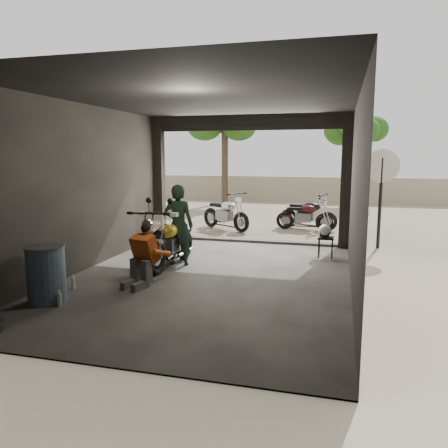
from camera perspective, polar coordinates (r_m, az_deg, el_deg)
The scene contains 16 objects.
ground at distance 8.02m, azimuth -2.05°, elevation -7.20°, with size 80.00×80.00×0.00m, color #7A6D56.
garage at distance 8.28m, azimuth -1.00°, elevation 2.35°, with size 7.00×7.13×3.20m.
boundary_wall at distance 21.55m, azimuth 8.90°, elevation 4.54°, with size 18.00×0.30×1.20m, color gray.
tree_left at distance 20.62m, azimuth 0.11°, elevation 13.87°, with size 2.20×2.20×5.60m.
tree_right at distance 21.41m, azimuth 16.74°, elevation 12.17°, with size 2.20×2.20×5.00m.
main_bike at distance 8.79m, azimuth -6.92°, elevation -1.81°, with size 0.74×1.80×1.20m, color beige, non-canonical shape.
left_bike at distance 8.55m, azimuth -8.49°, elevation -2.07°, with size 0.74×1.80×1.22m, color black, non-canonical shape.
outside_bike_a at distance 13.12m, azimuth 0.19°, elevation 1.72°, with size 0.70×1.70×1.15m, color black, non-canonical shape.
outside_bike_b at distance 13.33m, azimuth 10.48°, elevation 1.37°, with size 0.61×1.48×1.00m, color #3A0E11, non-canonical shape.
outside_bike_c at distance 13.50m, azimuth 10.92°, elevation 1.64°, with size 0.66×1.61×1.09m, color black, non-canonical shape.
rider at distance 8.87m, azimuth -5.96°, elevation -0.16°, with size 0.61×0.40×1.67m, color black.
mechanic at distance 7.54m, azimuth -10.82°, elevation -4.31°, with size 0.53×0.72×1.04m, color #C4571A, non-canonical shape.
stool at distance 9.79m, azimuth 13.16°, elevation -2.09°, with size 0.34×0.34×0.47m.
helmet at distance 9.79m, azimuth 13.03°, elevation -0.85°, with size 0.28×0.30×0.27m, color silver.
oil_drum at distance 7.18m, azimuth -22.20°, elevation -6.19°, with size 0.57×0.57×0.88m, color #40566D.
sign_post at distance 11.02m, azimuth 19.85°, elevation 5.16°, with size 0.79×0.08×2.38m.
Camera 1 is at (2.26, -7.36, 2.24)m, focal length 35.00 mm.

